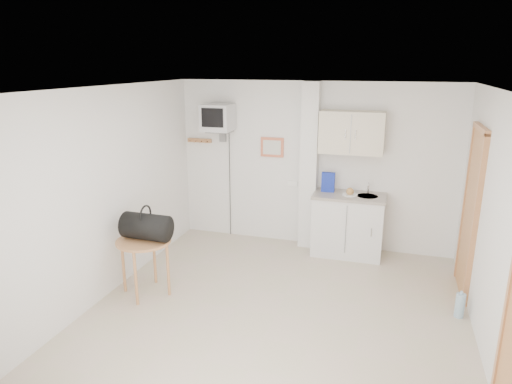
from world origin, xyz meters
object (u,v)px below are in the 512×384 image
(crt_television, at_px, (218,118))
(water_bottle, at_px, (460,305))
(round_table, at_px, (144,247))
(duffel_bag, at_px, (146,226))

(crt_television, relative_size, water_bottle, 6.85)
(round_table, relative_size, duffel_bag, 1.20)
(water_bottle, bearing_deg, crt_television, 156.97)
(crt_television, bearing_deg, water_bottle, -23.03)
(round_table, xyz_separation_m, duffel_bag, (0.03, 0.04, 0.25))
(round_table, height_order, water_bottle, round_table)
(crt_television, height_order, water_bottle, crt_television)
(round_table, relative_size, water_bottle, 2.25)
(duffel_bag, bearing_deg, crt_television, 86.66)
(crt_television, distance_m, round_table, 2.40)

